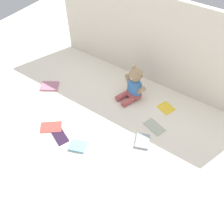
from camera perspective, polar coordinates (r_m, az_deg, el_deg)
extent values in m
plane|color=silver|center=(1.56, 2.15, -0.16)|extent=(3.20, 3.20, 0.00)
cube|color=beige|center=(1.64, 10.35, 15.68)|extent=(1.50, 0.03, 0.60)
ellipsoid|color=#3F72B2|center=(1.62, 5.40, 5.71)|extent=(0.14, 0.12, 0.15)
ellipsoid|color=#B24C4C|center=(1.65, 5.15, 4.40)|extent=(0.15, 0.13, 0.05)
sphere|color=#9E7F5B|center=(1.54, 5.57, 8.70)|extent=(0.11, 0.11, 0.09)
ellipsoid|color=tan|center=(1.53, 4.61, 8.07)|extent=(0.04, 0.04, 0.03)
sphere|color=#9E7F5B|center=(1.54, 5.20, 10.34)|extent=(0.04, 0.04, 0.03)
sphere|color=#9E7F5B|center=(1.51, 6.66, 9.15)|extent=(0.04, 0.04, 0.03)
cylinder|color=#9E7F5B|center=(1.63, 3.93, 7.57)|extent=(0.08, 0.05, 0.08)
cylinder|color=#9E7F5B|center=(1.56, 6.80, 5.05)|extent=(0.08, 0.05, 0.08)
cylinder|color=#B24C4C|center=(1.64, 2.28, 3.74)|extent=(0.07, 0.09, 0.04)
cylinder|color=#B24C4C|center=(1.60, 3.67, 2.41)|extent=(0.07, 0.09, 0.04)
cube|color=#A1A895|center=(1.51, 9.94, -3.38)|extent=(0.14, 0.11, 0.01)
cube|color=#CB4139|center=(1.53, -14.17, -3.41)|extent=(0.15, 0.14, 0.01)
cube|color=#71B0D4|center=(1.41, -7.93, -7.90)|extent=(0.11, 0.10, 0.02)
cube|color=#2B1A31|center=(1.48, -12.19, -5.49)|extent=(0.14, 0.11, 0.01)
cube|color=yellow|center=(1.62, 12.61, 0.99)|extent=(0.12, 0.11, 0.01)
cube|color=#8C98A1|center=(1.43, 7.19, -6.81)|extent=(0.11, 0.12, 0.02)
cube|color=#AE6A81|center=(1.78, -14.42, 5.92)|extent=(0.15, 0.14, 0.01)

